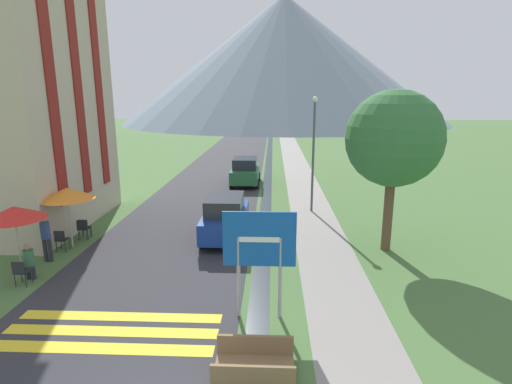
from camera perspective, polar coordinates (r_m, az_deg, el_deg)
ground_plane at (r=26.12m, az=-1.04°, el=0.65°), size 160.00×160.00×0.00m
road at (r=36.12m, az=-4.06°, el=4.21°), size 6.40×60.00×0.01m
footpath at (r=35.96m, az=5.67°, el=4.13°), size 2.20×60.00×0.01m
drainage_channel at (r=35.90m, az=1.84°, el=4.18°), size 0.60×60.00×0.00m
crosswalk_marking at (r=11.31m, az=-19.98°, el=-18.20°), size 5.44×1.84×0.01m
mountain_distant at (r=94.43m, az=3.96°, el=18.28°), size 71.54×71.54×27.54m
hotel_building at (r=20.59m, az=-30.65°, el=13.71°), size 5.48×8.19×12.17m
road_sign at (r=10.45m, az=0.48°, el=-8.09°), size 1.90×0.11×2.95m
footbridge at (r=9.20m, az=-0.26°, el=-23.78°), size 1.70×1.10×0.65m
parked_car_near at (r=16.72m, az=-4.38°, el=-3.56°), size 1.80×4.05×1.82m
parked_car_far at (r=26.93m, az=-1.54°, el=3.01°), size 1.90×4.05×1.82m
cafe_chair_nearest at (r=14.63m, az=-30.56°, el=-9.67°), size 0.40×0.40×0.85m
cafe_chair_middle at (r=17.05m, az=-26.07°, el=-6.00°), size 0.40×0.40×0.85m
cafe_chair_far_left at (r=18.15m, az=-23.35°, el=-4.59°), size 0.40×0.40×0.85m
cafe_chair_far_right at (r=18.04m, az=-23.49°, el=-4.71°), size 0.40×0.40×0.85m
cafe_umbrella_front_red at (r=14.78m, az=-31.30°, el=-2.56°), size 1.91×1.91×2.43m
cafe_umbrella_middle_orange at (r=16.94m, az=-25.40°, el=-0.21°), size 2.04×2.04×2.39m
person_seated_far at (r=14.97m, az=-29.69°, el=-8.39°), size 0.32×0.32×1.22m
person_standing_terrace at (r=16.11m, az=-27.83°, el=-5.52°), size 0.32×0.32×1.70m
streetlamp at (r=20.31m, az=8.22°, el=6.54°), size 0.28×0.28×5.80m
tree_by_path at (r=15.51m, az=19.11°, el=7.15°), size 3.55×3.55×6.08m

